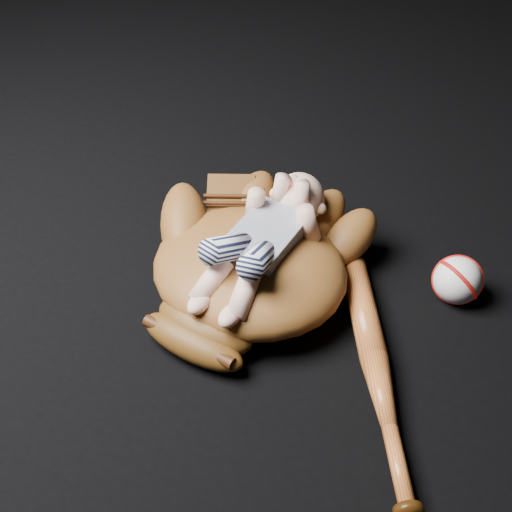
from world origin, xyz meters
name	(u,v)px	position (x,y,z in m)	size (l,w,h in m)	color
baseball_glove	(250,262)	(-0.10, -0.03, 0.08)	(0.43, 0.49, 0.15)	brown
newborn_baby	(258,241)	(-0.09, -0.03, 0.13)	(0.16, 0.35, 0.14)	#F1B39B
baseball_bat	(377,373)	(0.16, -0.13, 0.02)	(0.05, 0.49, 0.05)	#AD5321
baseball	(458,280)	(0.23, 0.11, 0.04)	(0.08, 0.08, 0.08)	white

